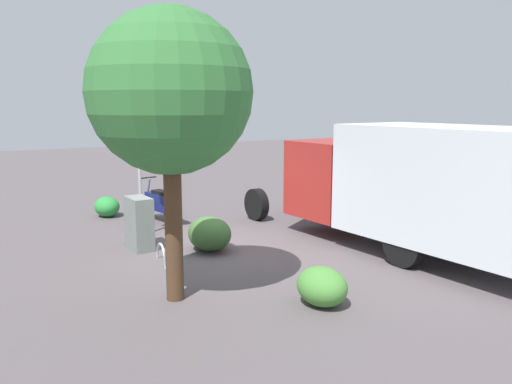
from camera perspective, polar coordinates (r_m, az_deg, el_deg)
The scene contains 10 objects.
ground_plane at distance 12.03m, azimuth -4.64°, elevation -6.24°, with size 60.00×60.00×0.00m, color #524A4D.
box_truck_near at distance 11.89m, azimuth 16.89°, elevation 1.00°, with size 8.65×2.79×2.83m.
motorcycle at distance 14.93m, azimuth -10.47°, elevation -1.20°, with size 1.80×0.66×1.20m.
stop_sign at distance 13.16m, azimuth -12.69°, elevation 4.30°, with size 0.71×0.33×3.17m.
street_tree at distance 8.58m, azimuth -9.35°, elevation 10.54°, with size 2.66×2.66×4.79m.
utility_cabinet at distance 12.14m, azimuth -12.60°, elevation -3.36°, with size 0.78×0.43×1.20m, color slate.
bike_rack_hoop at distance 11.19m, azimuth -10.25°, elevation -7.60°, with size 0.85×0.85×0.05m, color #B7B7BC.
shrub_near_sign at distance 11.85m, azimuth -5.08°, elevation -4.55°, with size 1.14×0.93×0.78m, color #36592B.
shrub_mid_verge at distance 15.95m, azimuth -15.92°, elevation -1.54°, with size 0.87×0.71×0.59m, color #2A8538.
shrub_by_tree at distance 8.78m, azimuth 7.20°, elevation -10.15°, with size 0.94×0.77×0.64m, color #478436.
Camera 1 is at (-10.46, 4.96, 3.28)m, focal length 36.73 mm.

